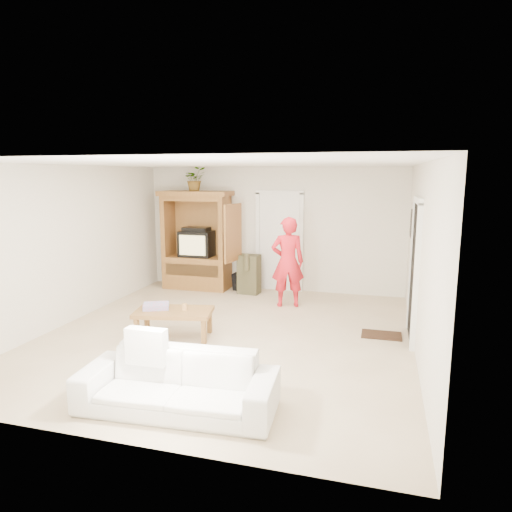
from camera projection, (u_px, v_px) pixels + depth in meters
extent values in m
plane|color=tan|center=(227.00, 335.00, 7.05)|extent=(6.00, 6.00, 0.00)
plane|color=white|center=(225.00, 163.00, 6.59)|extent=(6.00, 6.00, 0.00)
plane|color=silver|center=(273.00, 229.00, 9.66)|extent=(5.50, 0.00, 5.50)
plane|color=silver|center=(113.00, 308.00, 3.97)|extent=(5.50, 0.00, 5.50)
plane|color=silver|center=(69.00, 245.00, 7.54)|extent=(0.00, 6.00, 6.00)
plane|color=silver|center=(421.00, 261.00, 6.09)|extent=(0.00, 6.00, 6.00)
cube|color=brown|center=(197.00, 272.00, 9.92)|extent=(1.40, 0.60, 0.70)
cube|color=brown|center=(169.00, 228.00, 9.92)|extent=(0.10, 0.60, 1.20)
cube|color=brown|center=(225.00, 230.00, 9.58)|extent=(0.10, 0.60, 1.20)
cube|color=brown|center=(201.00, 227.00, 10.01)|extent=(1.40, 0.06, 1.20)
cube|color=brown|center=(196.00, 198.00, 9.64)|extent=(1.40, 0.60, 0.10)
cube|color=brown|center=(196.00, 193.00, 9.62)|extent=(1.52, 0.68, 0.10)
cube|color=brown|center=(233.00, 233.00, 9.05)|extent=(0.16, 0.67, 1.15)
cube|color=black|center=(197.00, 244.00, 9.84)|extent=(0.70, 0.52, 0.55)
cube|color=tan|center=(192.00, 245.00, 9.58)|extent=(0.58, 0.02, 0.42)
cube|color=black|center=(196.00, 229.00, 9.75)|extent=(0.55, 0.35, 0.08)
cube|color=brown|center=(192.00, 270.00, 9.63)|extent=(1.19, 0.03, 0.25)
cube|color=white|center=(279.00, 243.00, 9.65)|extent=(0.85, 0.05, 2.04)
cube|color=black|center=(415.00, 272.00, 6.72)|extent=(0.05, 0.90, 2.04)
cube|color=black|center=(412.00, 224.00, 7.85)|extent=(0.03, 0.60, 0.48)
cube|color=#382316|center=(381.00, 335.00, 7.01)|extent=(0.60, 0.40, 0.02)
imported|color=#4C7238|center=(195.00, 179.00, 9.55)|extent=(0.59, 0.58, 0.50)
imported|color=red|center=(288.00, 262.00, 8.46)|extent=(0.71, 0.57, 1.69)
imported|color=silver|center=(178.00, 383.00, 4.75)|extent=(2.10, 0.93, 0.60)
cube|color=brown|center=(174.00, 312.00, 6.88)|extent=(1.25, 0.83, 0.06)
cube|color=brown|center=(137.00, 330.00, 6.72)|extent=(0.07, 0.07, 0.36)
cube|color=brown|center=(147.00, 320.00, 7.19)|extent=(0.07, 0.07, 0.36)
cube|color=brown|center=(204.00, 332.00, 6.65)|extent=(0.07, 0.07, 0.36)
cube|color=brown|center=(210.00, 321.00, 7.12)|extent=(0.07, 0.07, 0.36)
cube|color=#E84D71|center=(156.00, 306.00, 6.94)|extent=(0.46, 0.41, 0.08)
cylinder|color=tan|center=(185.00, 307.00, 6.87)|extent=(0.08, 0.08, 0.10)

